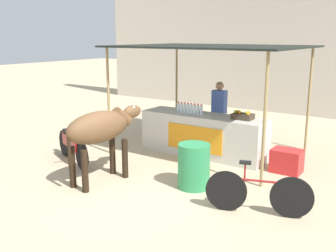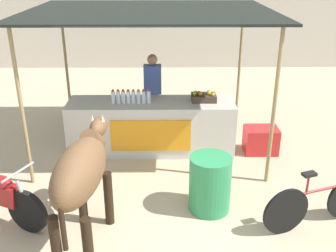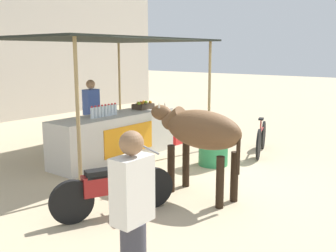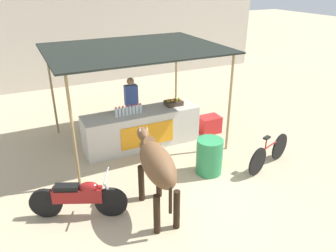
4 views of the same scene
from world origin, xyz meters
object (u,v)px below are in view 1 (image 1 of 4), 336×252
cooler_box (287,161)px  cow (101,129)px  motorcycle_parked (73,144)px  stall_counter (203,135)px  vendor_behind_counter (219,114)px  bicycle_leaning (258,193)px  water_barrel (194,166)px  fruit_crate (242,116)px

cooler_box → cow: size_ratio=0.33×
cow → motorcycle_parked: size_ratio=1.10×
stall_counter → vendor_behind_counter: size_ratio=1.82×
stall_counter → vendor_behind_counter: (0.01, 0.75, 0.37)m
stall_counter → cow: bearing=-105.7°
stall_counter → vendor_behind_counter: bearing=89.0°
motorcycle_parked → bicycle_leaning: 4.35m
stall_counter → water_barrel: (0.88, -1.89, -0.07)m
cow → motorcycle_parked: bearing=160.2°
cooler_box → water_barrel: bearing=-122.5°
stall_counter → motorcycle_parked: 2.97m
stall_counter → fruit_crate: fruit_crate is taller
motorcycle_parked → vendor_behind_counter: bearing=54.0°
vendor_behind_counter → cooler_box: bearing=-22.9°
stall_counter → bicycle_leaning: size_ratio=1.89×
fruit_crate → cow: (-1.68, -2.66, -0.00)m
cow → motorcycle_parked: cow is taller
stall_counter → cooler_box: size_ratio=5.00×
bicycle_leaning → motorcycle_parked: bearing=178.0°
motorcycle_parked → bicycle_leaning: bearing=-2.0°
stall_counter → motorcycle_parked: size_ratio=1.79×
fruit_crate → bicycle_leaning: 2.77m
stall_counter → bicycle_leaning: bearing=-45.1°
cow → cooler_box: bearing=42.3°
fruit_crate → cooler_box: size_ratio=0.73×
fruit_crate → water_barrel: size_ratio=0.53×
water_barrel → motorcycle_parked: (-2.95, -0.24, 0.01)m
water_barrel → bicycle_leaning: size_ratio=0.52×
stall_counter → vendor_behind_counter: 0.84m
cooler_box → vendor_behind_counter: bearing=157.1°
motorcycle_parked → water_barrel: bearing=4.6°
vendor_behind_counter → bicycle_leaning: 3.81m
cow → bicycle_leaning: size_ratio=1.16×
cooler_box → motorcycle_parked: motorcycle_parked is taller
stall_counter → cooler_box: (2.02, -0.10, -0.24)m
bicycle_leaning → fruit_crate: bearing=119.7°
vendor_behind_counter → bicycle_leaning: vendor_behind_counter is taller
water_barrel → fruit_crate: bearing=88.0°
fruit_crate → motorcycle_parked: (-3.02, -2.18, -0.61)m
vendor_behind_counter → cooler_box: (2.01, -0.85, -0.61)m
cooler_box → bicycle_leaning: 2.20m
fruit_crate → bicycle_leaning: size_ratio=0.28×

